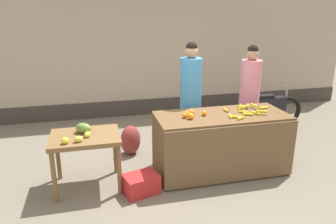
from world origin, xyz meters
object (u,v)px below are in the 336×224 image
(vendor_woman_blue_shirt, at_px, (191,100))
(produce_sack, at_px, (131,140))
(vendor_woman_pink_shirt, at_px, (249,97))
(parked_motorcycle, at_px, (266,109))
(produce_crate, at_px, (141,184))

(vendor_woman_blue_shirt, relative_size, produce_sack, 3.74)
(vendor_woman_pink_shirt, xyz_separation_m, parked_motorcycle, (0.80, 0.73, -0.50))
(vendor_woman_blue_shirt, height_order, produce_crate, vendor_woman_blue_shirt)
(produce_crate, relative_size, produce_sack, 0.88)
(vendor_woman_pink_shirt, height_order, parked_motorcycle, vendor_woman_pink_shirt)
(produce_sack, bearing_deg, produce_crate, -91.19)
(vendor_woman_blue_shirt, distance_m, produce_sack, 1.21)
(vendor_woman_pink_shirt, distance_m, produce_crate, 2.47)
(produce_crate, height_order, produce_sack, produce_sack)
(vendor_woman_blue_shirt, bearing_deg, produce_crate, -134.51)
(vendor_woman_blue_shirt, height_order, produce_sack, vendor_woman_blue_shirt)
(vendor_woman_pink_shirt, bearing_deg, produce_sack, 175.96)
(vendor_woman_pink_shirt, distance_m, produce_sack, 2.15)
(vendor_woman_pink_shirt, relative_size, produce_crate, 4.07)
(produce_crate, bearing_deg, vendor_woman_blue_shirt, 45.49)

